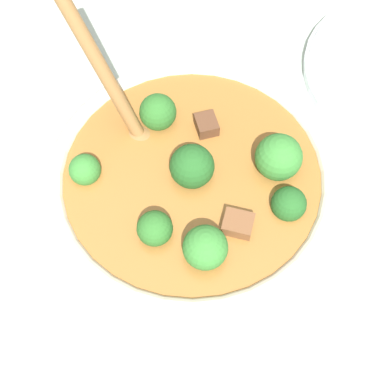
# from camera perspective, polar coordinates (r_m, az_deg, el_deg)

# --- Properties ---
(ground_plane) EXTENTS (4.00, 4.00, 0.00)m
(ground_plane) POSITION_cam_1_polar(r_m,az_deg,el_deg) (0.55, -0.00, -3.66)
(ground_plane) COLOR #ADBCAD
(stew_bowl) EXTENTS (0.28, 0.25, 0.27)m
(stew_bowl) POSITION_cam_1_polar(r_m,az_deg,el_deg) (0.49, 0.01, -0.45)
(stew_bowl) COLOR beige
(stew_bowl) RESTS_ON ground_plane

